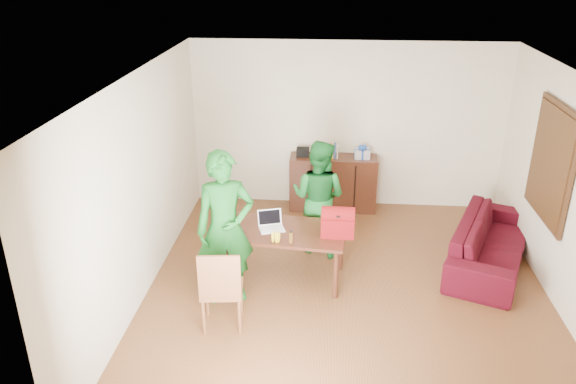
# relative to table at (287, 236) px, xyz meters

# --- Properties ---
(room) EXTENTS (5.20, 5.70, 2.90)m
(room) POSITION_rel_table_xyz_m (0.79, -0.16, 0.69)
(room) COLOR #4C2213
(room) RESTS_ON ground
(table) EXTENTS (1.57, 0.99, 0.70)m
(table) POSITION_rel_table_xyz_m (0.00, 0.00, 0.00)
(table) COLOR black
(table) RESTS_ON ground
(chair) EXTENTS (0.50, 0.48, 1.01)m
(chair) POSITION_rel_table_xyz_m (-0.64, -1.06, -0.32)
(chair) COLOR brown
(chair) RESTS_ON ground
(person_near) EXTENTS (0.80, 0.65, 1.90)m
(person_near) POSITION_rel_table_xyz_m (-0.68, -0.50, 0.33)
(person_near) COLOR #145A1C
(person_near) RESTS_ON ground
(person_far) EXTENTS (0.97, 0.87, 1.63)m
(person_far) POSITION_rel_table_xyz_m (0.37, 0.80, 0.20)
(person_far) COLOR #155F22
(person_far) RESTS_ON ground
(laptop) EXTENTS (0.36, 0.29, 0.22)m
(laptop) POSITION_rel_table_xyz_m (-0.19, -0.01, 0.13)
(laptop) COLOR white
(laptop) RESTS_ON table
(bananas) EXTENTS (0.15, 0.09, 0.06)m
(bananas) POSITION_rel_table_xyz_m (-0.11, -0.33, 0.11)
(bananas) COLOR yellow
(bananas) RESTS_ON table
(bottle) EXTENTS (0.06, 0.06, 0.16)m
(bottle) POSITION_rel_table_xyz_m (0.08, -0.33, 0.16)
(bottle) COLOR #583614
(bottle) RESTS_ON table
(red_bag) EXTENTS (0.41, 0.25, 0.30)m
(red_bag) POSITION_rel_table_xyz_m (0.64, -0.09, 0.23)
(red_bag) COLOR maroon
(red_bag) RESTS_ON table
(sofa) EXTENTS (1.59, 2.31, 0.63)m
(sofa) POSITION_rel_table_xyz_m (2.73, 0.60, -0.30)
(sofa) COLOR #38070C
(sofa) RESTS_ON ground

